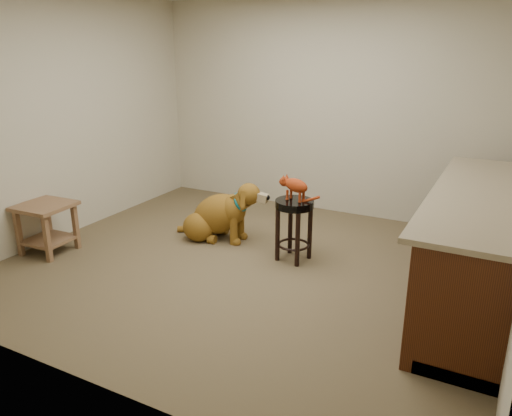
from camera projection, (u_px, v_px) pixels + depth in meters
The scene contains 8 objects.
floor at pixel (249, 266), 4.84m from camera, with size 4.50×4.00×0.01m, color brown.
room_shell at pixel (248, 90), 4.31m from camera, with size 4.54×4.04×2.62m.
cabinet_run at pixel (474, 251), 4.09m from camera, with size 0.70×2.56×0.94m.
padded_stool at pixel (294, 218), 4.87m from camera, with size 0.38×0.38×0.62m.
wood_stool at pixel (472, 209), 5.35m from camera, with size 0.46×0.46×0.71m.
side_table at pixel (46, 221), 5.08m from camera, with size 0.53×0.53×0.52m.
golden_retriever at pixel (219, 216), 5.45m from camera, with size 1.13×0.59×0.72m.
tabby_kitten at pixel (294, 186), 4.77m from camera, with size 0.43×0.16×0.27m.
Camera 1 is at (2.12, -3.87, 2.07)m, focal length 35.00 mm.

